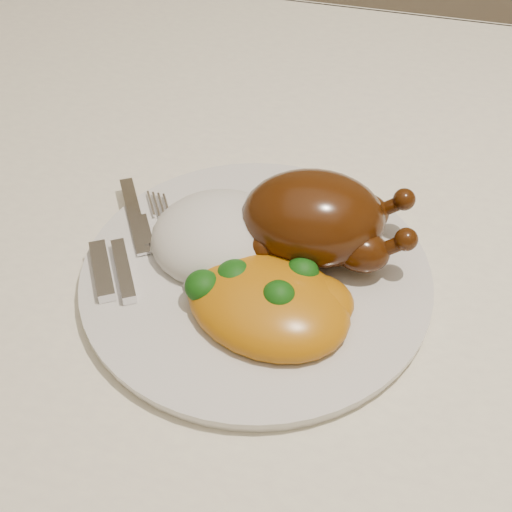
# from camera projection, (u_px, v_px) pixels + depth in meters

# --- Properties ---
(dining_table) EXTENTS (1.60, 0.90, 0.76)m
(dining_table) POSITION_uv_depth(u_px,v_px,m) (381.00, 352.00, 0.70)
(dining_table) COLOR brown
(dining_table) RESTS_ON floor
(tablecloth) EXTENTS (1.73, 1.03, 0.18)m
(tablecloth) POSITION_uv_depth(u_px,v_px,m) (391.00, 303.00, 0.65)
(tablecloth) COLOR beige
(tablecloth) RESTS_ON dining_table
(dinner_plate) EXTENTS (0.36, 0.36, 0.01)m
(dinner_plate) POSITION_uv_depth(u_px,v_px,m) (256.00, 277.00, 0.62)
(dinner_plate) COLOR silver
(dinner_plate) RESTS_ON tablecloth
(roast_chicken) EXTENTS (0.16, 0.11, 0.08)m
(roast_chicken) POSITION_uv_depth(u_px,v_px,m) (317.00, 219.00, 0.61)
(roast_chicken) COLOR #401D06
(roast_chicken) RESTS_ON dinner_plate
(rice_mound) EXTENTS (0.16, 0.15, 0.06)m
(rice_mound) POSITION_uv_depth(u_px,v_px,m) (220.00, 238.00, 0.63)
(rice_mound) COLOR white
(rice_mound) RESTS_ON dinner_plate
(mac_and_cheese) EXTENTS (0.16, 0.14, 0.06)m
(mac_and_cheese) POSITION_uv_depth(u_px,v_px,m) (272.00, 300.00, 0.58)
(mac_and_cheese) COLOR #BD760C
(mac_and_cheese) RESTS_ON dinner_plate
(cutlery) EXTENTS (0.07, 0.16, 0.01)m
(cutlery) POSITION_uv_depth(u_px,v_px,m) (122.00, 252.00, 0.63)
(cutlery) COLOR silver
(cutlery) RESTS_ON dinner_plate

